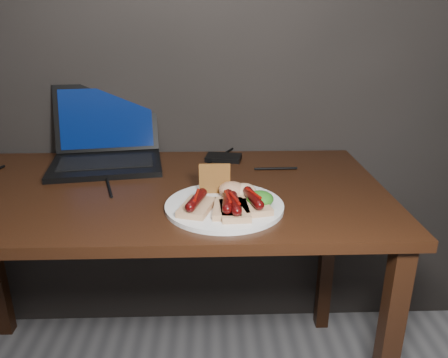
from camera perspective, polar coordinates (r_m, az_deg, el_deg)
desk at (r=1.33m, az=-10.06°, el=-4.61°), size 1.40×0.70×0.75m
laptop at (r=1.54m, az=-15.11°, el=4.07°), size 0.40×0.39×0.25m
hard_drive at (r=1.52m, az=-0.05°, el=2.81°), size 0.13×0.10×0.02m
desk_cables at (r=1.43m, az=-10.33°, el=1.19°), size 1.03×0.47×0.01m
plate at (r=1.14m, az=0.05°, el=-3.54°), size 0.37×0.37×0.01m
bread_sausage_left at (r=1.10m, az=-3.61°, el=-3.27°), size 0.10×0.13×0.04m
bread_sausage_center at (r=1.09m, az=0.49°, el=-3.47°), size 0.08×0.12×0.04m
bread_sausage_right at (r=1.11m, az=3.83°, el=-3.00°), size 0.09×0.13×0.04m
bread_sausage_extra at (r=1.08m, az=1.40°, el=-3.72°), size 0.08×0.12×0.04m
crispbread at (r=1.19m, az=-1.23°, el=0.05°), size 0.09×0.01×0.08m
salad_greens at (r=1.12m, az=4.73°, el=-2.59°), size 0.07×0.07×0.04m
salsa_mound at (r=1.18m, az=1.04°, el=-1.38°), size 0.07×0.07×0.04m
coleslaw_mound at (r=1.18m, az=2.63°, el=-1.49°), size 0.06×0.06×0.04m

